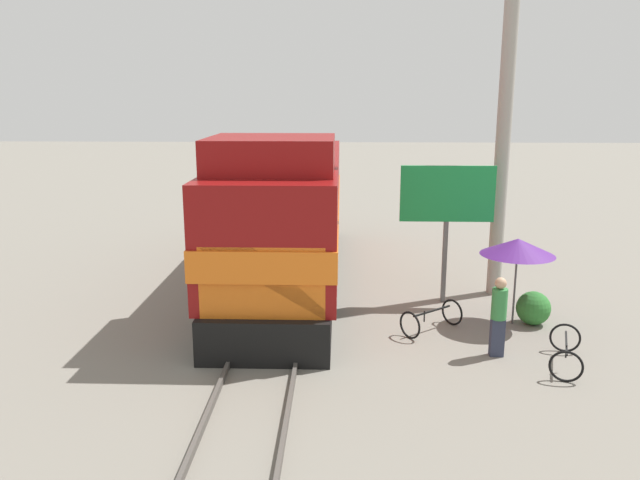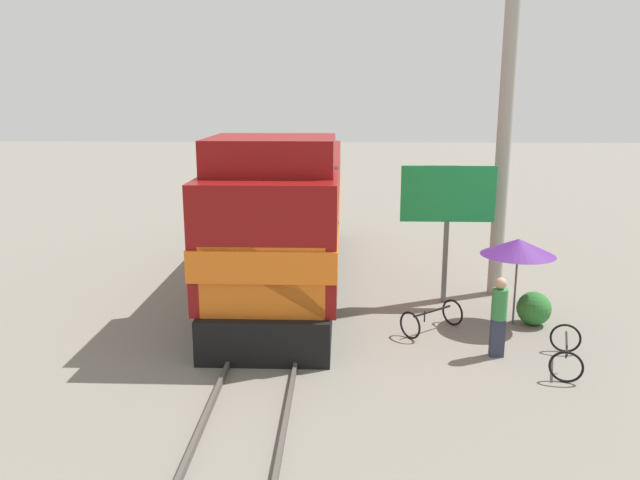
% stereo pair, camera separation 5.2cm
% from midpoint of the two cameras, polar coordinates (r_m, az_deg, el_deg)
% --- Properties ---
extents(ground_plane, '(120.00, 120.00, 0.00)m').
position_cam_midpoint_polar(ground_plane, '(17.76, -3.37, -5.46)').
color(ground_plane, slate).
extents(rail_near, '(0.08, 41.22, 0.15)m').
position_cam_midpoint_polar(rail_near, '(17.81, -5.68, -5.19)').
color(rail_near, '#4C4742').
rests_on(rail_near, ground_plane).
extents(rail_far, '(0.08, 41.22, 0.15)m').
position_cam_midpoint_polar(rail_far, '(17.68, -1.05, -5.27)').
color(rail_far, '#4C4742').
rests_on(rail_far, ground_plane).
extents(locomotive, '(3.19, 13.22, 4.69)m').
position_cam_midpoint_polar(locomotive, '(18.84, -2.98, 2.11)').
color(locomotive, black).
rests_on(locomotive, ground_plane).
extents(utility_pole, '(1.80, 0.41, 11.70)m').
position_cam_midpoint_polar(utility_pole, '(18.15, 16.86, 13.39)').
color(utility_pole, '#9E998E').
rests_on(utility_pole, ground_plane).
extents(vendor_umbrella, '(1.83, 1.83, 2.21)m').
position_cam_midpoint_polar(vendor_umbrella, '(16.09, 17.76, -0.62)').
color(vendor_umbrella, '#4C4C4C').
rests_on(vendor_umbrella, ground_plane).
extents(billboard_sign, '(2.55, 0.12, 3.81)m').
position_cam_midpoint_polar(billboard_sign, '(17.23, 11.69, 3.55)').
color(billboard_sign, '#595959').
rests_on(billboard_sign, ground_plane).
extents(shrub_cluster, '(0.85, 0.85, 0.85)m').
position_cam_midpoint_polar(shrub_cluster, '(16.64, 19.05, -5.93)').
color(shrub_cluster, '#2D722D').
rests_on(shrub_cluster, ground_plane).
extents(person_bystander, '(0.34, 0.34, 1.81)m').
position_cam_midpoint_polar(person_bystander, '(14.27, 16.13, -6.49)').
color(person_bystander, '#2D3347').
rests_on(person_bystander, ground_plane).
extents(bicycle, '(1.16, 1.79, 0.67)m').
position_cam_midpoint_polar(bicycle, '(14.42, 21.65, -9.44)').
color(bicycle, black).
rests_on(bicycle, ground_plane).
extents(bicycle_spare, '(1.62, 1.49, 0.67)m').
position_cam_midpoint_polar(bicycle_spare, '(15.56, 10.28, -7.05)').
color(bicycle_spare, black).
rests_on(bicycle_spare, ground_plane).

